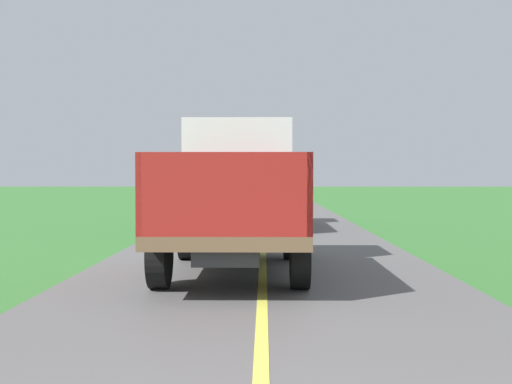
% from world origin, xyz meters
% --- Properties ---
extents(banana_truck_near, '(2.38, 5.82, 2.80)m').
position_xyz_m(banana_truck_near, '(-0.52, 9.63, 1.46)').
color(banana_truck_near, '#2D2D30').
rests_on(banana_truck_near, road_surface).
extents(banana_truck_far, '(2.38, 5.82, 2.80)m').
position_xyz_m(banana_truck_far, '(-0.48, 19.51, 1.47)').
color(banana_truck_far, '#2D2D30').
rests_on(banana_truck_far, road_surface).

